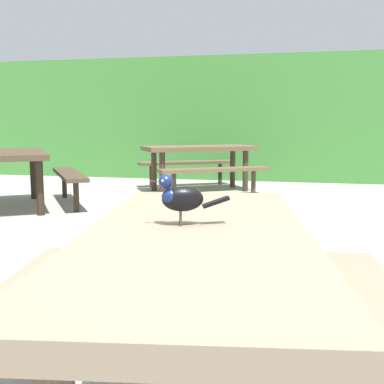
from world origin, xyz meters
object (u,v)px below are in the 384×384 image
bird_grackle (180,197)px  picnic_table_mid_left (14,166)px  picnic_table_foreground (197,280)px  picnic_table_mid_right (200,157)px

bird_grackle → picnic_table_mid_left: bird_grackle is taller
picnic_table_foreground → picnic_table_mid_right: same height
picnic_table_foreground → bird_grackle: bearing=150.1°
bird_grackle → picnic_table_mid_right: bearing=101.4°
picnic_table_mid_right → picnic_table_mid_left: bearing=-134.4°
picnic_table_mid_left → picnic_table_foreground: bearing=-50.7°
bird_grackle → picnic_table_foreground: bearing=-29.9°
bird_grackle → picnic_table_mid_right: (-1.23, 6.13, -0.29)m
picnic_table_mid_left → picnic_table_mid_right: size_ratio=1.01×
picnic_table_mid_right → picnic_table_foreground: bearing=-78.1°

